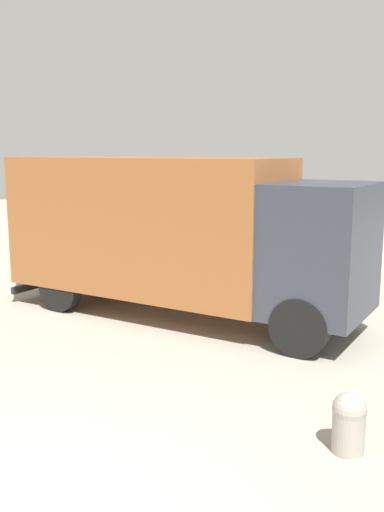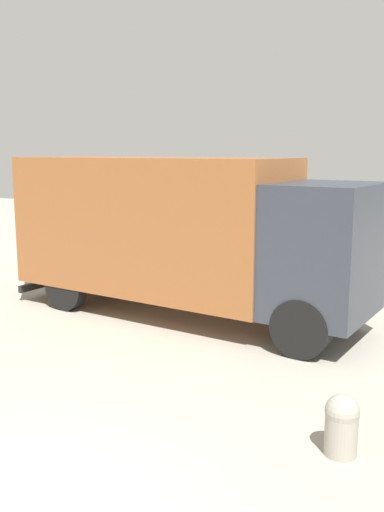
% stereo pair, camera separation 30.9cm
% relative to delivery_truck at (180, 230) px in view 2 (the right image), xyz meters
% --- Properties ---
extents(delivery_truck, '(8.12, 3.56, 3.36)m').
position_rel_delivery_truck_xyz_m(delivery_truck, '(0.00, 0.00, 0.00)').
color(delivery_truck, '#99592D').
rests_on(delivery_truck, ground).
extents(bollard_near_bench, '(0.40, 0.40, 0.74)m').
position_rel_delivery_truck_xyz_m(bollard_near_bench, '(4.09, -4.48, -1.48)').
color(bollard_near_bench, '#9E998C').
rests_on(bollard_near_bench, ground).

